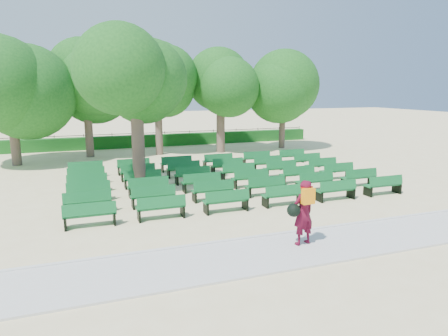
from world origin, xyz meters
name	(u,v)px	position (x,y,z in m)	size (l,w,h in m)	color
ground	(209,189)	(0.00, 0.00, 0.00)	(120.00, 120.00, 0.00)	beige
paving	(291,250)	(0.00, -7.40, 0.03)	(30.00, 2.20, 0.06)	beige
curb	(272,235)	(0.00, -6.25, 0.05)	(30.00, 0.12, 0.10)	silver
hedge	(153,140)	(0.00, 14.00, 0.45)	(26.00, 0.70, 0.90)	#16571A
fence	(152,146)	(0.00, 14.40, 0.00)	(26.00, 0.10, 1.02)	black
tree_line	(164,154)	(0.00, 10.00, 0.00)	(21.80, 6.80, 7.04)	#1B5D1B
bench_array	(220,183)	(0.71, 0.45, 0.09)	(1.66, 0.54, 1.04)	#11612A
tree_among	(136,87)	(-2.86, 1.16, 4.43)	(4.57, 4.57, 6.52)	brown
person	(303,212)	(0.46, -7.19, 1.02)	(0.91, 0.58, 1.86)	#4E0B1F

